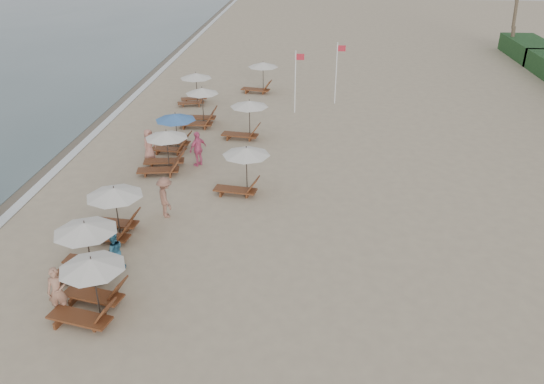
# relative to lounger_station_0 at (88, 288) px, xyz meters

# --- Properties ---
(ground) EXTENTS (160.00, 160.00, 0.00)m
(ground) POSITION_rel_lounger_station_0_xyz_m (5.06, 2.64, -0.98)
(ground) COLOR tan
(ground) RESTS_ON ground
(wet_sand_band) EXTENTS (3.20, 140.00, 0.01)m
(wet_sand_band) POSITION_rel_lounger_station_0_xyz_m (-7.44, 12.64, -0.98)
(wet_sand_band) COLOR #6B5E4C
(wet_sand_band) RESTS_ON ground
(foam_line) EXTENTS (0.50, 140.00, 0.02)m
(foam_line) POSITION_rel_lounger_station_0_xyz_m (-6.14, 12.64, -0.97)
(foam_line) COLOR white
(foam_line) RESTS_ON ground
(lounger_station_0) EXTENTS (2.64, 2.36, 2.12)m
(lounger_station_0) POSITION_rel_lounger_station_0_xyz_m (0.00, 0.00, 0.00)
(lounger_station_0) COLOR brown
(lounger_station_0) RESTS_ON ground
(lounger_station_1) EXTENTS (2.49, 2.26, 2.17)m
(lounger_station_1) POSITION_rel_lounger_station_0_xyz_m (-0.96, 2.10, 0.17)
(lounger_station_1) COLOR brown
(lounger_station_1) RESTS_ON ground
(lounger_station_2) EXTENTS (2.61, 2.28, 2.16)m
(lounger_station_2) POSITION_rel_lounger_station_0_xyz_m (-0.92, 4.90, 0.11)
(lounger_station_2) COLOR brown
(lounger_station_2) RESTS_ON ground
(lounger_station_3) EXTENTS (2.67, 2.24, 2.15)m
(lounger_station_3) POSITION_rel_lounger_station_0_xyz_m (-0.53, 11.41, 0.02)
(lounger_station_3) COLOR brown
(lounger_station_3) RESTS_ON ground
(lounger_station_4) EXTENTS (2.56, 2.24, 2.13)m
(lounger_station_4) POSITION_rel_lounger_station_0_xyz_m (-0.70, 14.22, 0.10)
(lounger_station_4) COLOR brown
(lounger_station_4) RESTS_ON ground
(lounger_station_5) EXTENTS (2.65, 2.06, 2.39)m
(lounger_station_5) POSITION_rel_lounger_station_0_xyz_m (-0.13, 18.50, 0.02)
(lounger_station_5) COLOR brown
(lounger_station_5) RESTS_ON ground
(lounger_station_6) EXTENTS (2.49, 2.20, 2.19)m
(lounger_station_6) POSITION_rel_lounger_station_0_xyz_m (-1.30, 22.86, 0.16)
(lounger_station_6) COLOR brown
(lounger_station_6) RESTS_ON ground
(inland_station_0) EXTENTS (2.75, 2.24, 2.22)m
(inland_station_0) POSITION_rel_lounger_station_0_xyz_m (3.79, 9.14, 0.37)
(inland_station_0) COLOR brown
(inland_station_0) RESTS_ON ground
(inland_station_1) EXTENTS (2.85, 2.24, 2.22)m
(inland_station_1) POSITION_rel_lounger_station_0_xyz_m (3.06, 16.40, 0.31)
(inland_station_1) COLOR brown
(inland_station_1) RESTS_ON ground
(inland_station_2) EXTENTS (2.85, 2.24, 2.22)m
(inland_station_2) POSITION_rel_lounger_station_0_xyz_m (2.98, 26.08, 0.31)
(inland_station_2) COLOR brown
(inland_station_2) RESTS_ON ground
(beachgoer_near) EXTENTS (0.71, 0.56, 1.73)m
(beachgoer_near) POSITION_rel_lounger_station_0_xyz_m (-0.99, -0.07, -0.12)
(beachgoer_near) COLOR #A57259
(beachgoer_near) RESTS_ON ground
(beachgoer_mid_a) EXTENTS (0.93, 0.87, 1.52)m
(beachgoer_mid_a) POSITION_rel_lounger_station_0_xyz_m (-0.05, 2.54, -0.22)
(beachgoer_mid_a) COLOR teal
(beachgoer_mid_a) RESTS_ON ground
(beachgoer_mid_b) EXTENTS (1.17, 1.36, 1.83)m
(beachgoer_mid_b) POSITION_rel_lounger_station_0_xyz_m (0.82, 6.66, -0.07)
(beachgoer_mid_b) COLOR #8A5946
(beachgoer_mid_b) RESTS_ON ground
(beachgoer_far_a) EXTENTS (1.02, 1.15, 1.87)m
(beachgoer_far_a) POSITION_rel_lounger_station_0_xyz_m (1.13, 12.21, -0.05)
(beachgoer_far_a) COLOR #D4547F
(beachgoer_far_a) RESTS_ON ground
(beachgoer_far_b) EXTENTS (0.80, 0.95, 1.66)m
(beachgoer_far_b) POSITION_rel_lounger_station_0_xyz_m (-1.68, 12.91, -0.15)
(beachgoer_far_b) COLOR #B67463
(beachgoer_far_b) RESTS_ON ground
(flag_pole_near) EXTENTS (0.60, 0.08, 4.13)m
(flag_pole_near) POSITION_rel_lounger_station_0_xyz_m (5.84, 21.46, 1.32)
(flag_pole_near) COLOR silver
(flag_pole_near) RESTS_ON ground
(flag_pole_far) EXTENTS (0.60, 0.08, 4.24)m
(flag_pole_far) POSITION_rel_lounger_station_0_xyz_m (8.57, 23.72, 1.38)
(flag_pole_far) COLOR silver
(flag_pole_far) RESTS_ON ground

